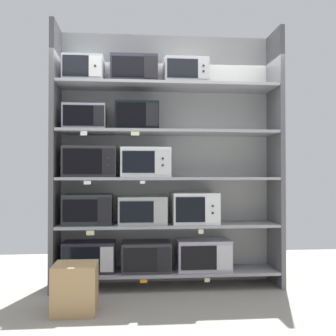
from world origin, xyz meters
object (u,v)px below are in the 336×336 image
microwave_2 (203,255)px  microwave_10 (84,71)px  microwave_3 (88,209)px  microwave_9 (137,117)px  microwave_4 (142,210)px  microwave_8 (85,118)px  microwave_11 (134,71)px  microwave_5 (194,208)px  microwave_12 (185,73)px  shipping_carton (75,288)px  microwave_7 (145,163)px  microwave_1 (146,256)px  microwave_6 (90,162)px  microwave_0 (89,257)px

microwave_2 → microwave_10: (-1.29, -0.00, 1.99)m
microwave_3 → microwave_9: bearing=-0.0°
microwave_4 → microwave_9: size_ratio=1.12×
microwave_8 → microwave_11: 0.74m
microwave_3 → microwave_5: microwave_5 is taller
microwave_12 → shipping_carton: microwave_12 is taller
microwave_2 → microwave_7: microwave_7 is taller
microwave_10 → microwave_2: bearing=0.0°
microwave_1 → microwave_7: bearing=178.8°
microwave_7 → microwave_10: bearing=-180.0°
microwave_5 → microwave_11: size_ratio=0.99×
microwave_10 → shipping_carton: microwave_10 is taller
microwave_6 → shipping_carton: bearing=-94.0°
microwave_5 → microwave_12: 1.48m
microwave_2 → microwave_3: bearing=180.0°
microwave_9 → microwave_12: (0.53, 0.00, 0.49)m
microwave_1 → shipping_carton: microwave_1 is taller
microwave_2 → microwave_8: microwave_8 is taller
microwave_7 → shipping_carton: (-0.64, -0.75, -1.13)m
microwave_7 → microwave_8: bearing=-180.0°
microwave_6 → microwave_0: bearing=179.4°
microwave_7 → microwave_9: (-0.09, -0.00, 0.50)m
microwave_8 → microwave_9: (0.55, -0.00, 0.02)m
microwave_1 → microwave_8: size_ratio=1.17×
microwave_9 → microwave_11: 0.50m
microwave_0 → microwave_4: 0.75m
microwave_1 → microwave_8: microwave_8 is taller
microwave_2 → microwave_11: 2.14m
microwave_5 → microwave_11: 1.63m
microwave_0 → microwave_10: (-0.06, 0.00, 1.99)m
microwave_5 → microwave_10: bearing=-180.0°
microwave_4 → microwave_6: microwave_6 is taller
microwave_1 → microwave_9: bearing=-179.9°
shipping_carton → microwave_2: bearing=30.3°
microwave_4 → microwave_8: microwave_8 is taller
microwave_0 → microwave_2: bearing=0.0°
microwave_3 → microwave_7: (0.61, -0.00, 0.50)m
microwave_1 → microwave_11: 2.01m
microwave_11 → microwave_12: size_ratio=1.07×
microwave_5 → microwave_7: microwave_7 is taller
microwave_3 → microwave_9: 1.12m
microwave_1 → shipping_carton: 1.00m
microwave_3 → microwave_8: microwave_8 is taller
microwave_6 → microwave_10: size_ratio=1.33×
microwave_6 → microwave_9: size_ratio=1.22×
microwave_3 → microwave_5: (1.15, -0.00, 0.01)m
microwave_0 → microwave_11: microwave_11 is taller
microwave_6 → microwave_5: bearing=0.0°
microwave_5 → microwave_6: bearing=-180.0°
shipping_carton → microwave_11: bearing=55.2°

